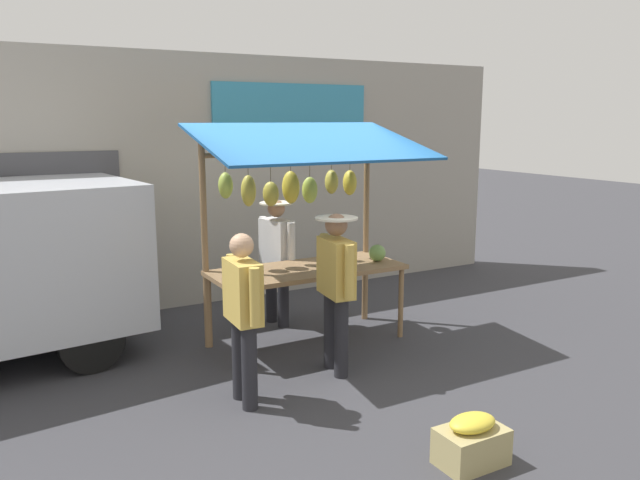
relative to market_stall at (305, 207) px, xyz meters
The scene contains 7 objects.
ground_plane 1.57m from the market_stall, 77.16° to the left, with size 40.00×40.00×0.00m, color #38383D.
street_backdrop 2.13m from the market_stall, 88.44° to the right, with size 9.00×0.30×3.40m.
market_stall is the anchor object (origin of this frame).
vendor_with_sunhat 0.94m from the market_stall, 87.00° to the right, with size 0.41×0.67×1.57m.
shopper_with_shopping_bag 1.18m from the market_stall, 79.52° to the left, with size 0.42×0.69×1.63m.
shopper_in_grey_tee 1.88m from the market_stall, 43.68° to the left, with size 0.24×0.68×1.57m.
produce_crate_near 3.31m from the market_stall, 86.16° to the left, with size 0.51×0.33×0.39m.
Camera 1 is at (3.30, 6.15, 2.54)m, focal length 35.52 mm.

